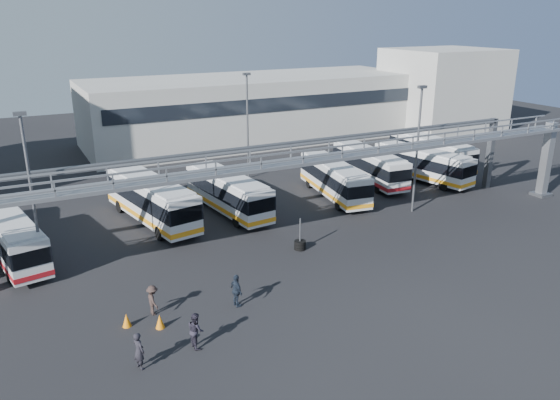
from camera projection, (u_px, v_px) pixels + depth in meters
name	position (u px, v px, depth m)	size (l,w,h in m)	color
ground	(335.00, 276.00, 33.74)	(140.00, 140.00, 0.00)	black
gantry	(291.00, 168.00, 36.91)	(51.40, 5.15, 7.10)	gray
warehouse	(254.00, 108.00, 69.64)	(42.00, 14.00, 8.00)	#9E9E99
building_right	(443.00, 90.00, 75.38)	(14.00, 12.00, 11.00)	#B2B2AD
light_pole_left	(31.00, 189.00, 31.69)	(0.70, 0.35, 10.21)	#4C4F54
light_pole_mid	(418.00, 143.00, 42.99)	(0.70, 0.35, 10.21)	#4C4F54
light_pole_back	(247.00, 121.00, 52.15)	(0.70, 0.35, 10.21)	#4C4F54
bus_1	(11.00, 237.00, 35.30)	(4.11, 10.23, 3.03)	silver
bus_3	(151.00, 199.00, 41.90)	(4.66, 11.69, 3.46)	silver
bus_4	(228.00, 192.00, 44.07)	(3.62, 10.75, 3.20)	silver
bus_6	(334.00, 178.00, 47.77)	(3.82, 10.48, 3.11)	silver
bus_7	(369.00, 165.00, 52.05)	(3.32, 10.58, 3.16)	silver
bus_8	(423.00, 163.00, 52.62)	(4.41, 10.55, 3.12)	silver
bus_9	(431.00, 152.00, 56.73)	(2.68, 10.85, 3.28)	silver
pedestrian_a	(139.00, 351.00, 24.63)	(0.67, 0.44, 1.84)	black
pedestrian_b	(196.00, 330.00, 26.26)	(0.88, 0.69, 1.82)	black
pedestrian_c	(153.00, 300.00, 29.15)	(1.09, 0.62, 1.68)	#312420
pedestrian_d	(236.00, 291.00, 29.91)	(1.12, 0.47, 1.91)	#1A2330
cone_left	(127.00, 320.00, 28.14)	(0.46, 0.46, 0.73)	orange
cone_right	(160.00, 321.00, 28.01)	(0.48, 0.48, 0.76)	orange
tire_stack	(300.00, 244.00, 37.42)	(0.80, 0.80, 2.28)	black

